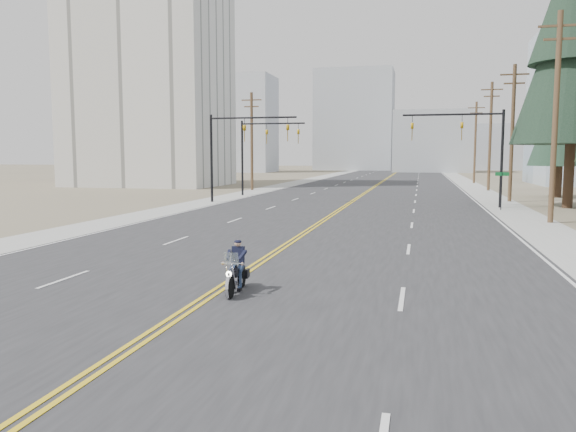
% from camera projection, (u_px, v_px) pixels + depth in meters
% --- Properties ---
extents(ground_plane, '(400.00, 400.00, 0.00)m').
position_uv_depth(ground_plane, '(156.00, 332.00, 11.90)').
color(ground_plane, '#776D56').
rests_on(ground_plane, ground).
extents(road, '(20.00, 200.00, 0.01)m').
position_uv_depth(road, '(382.00, 182.00, 79.63)').
color(road, '#303033').
rests_on(road, ground).
extents(sidewalk_left, '(3.00, 200.00, 0.01)m').
position_uv_depth(sidewalk_left, '(302.00, 181.00, 82.26)').
color(sidewalk_left, '#A5A5A0').
rests_on(sidewalk_left, ground).
extents(sidewalk_right, '(3.00, 200.00, 0.01)m').
position_uv_depth(sidewalk_right, '(466.00, 183.00, 77.00)').
color(sidewalk_right, '#A5A5A0').
rests_on(sidewalk_right, ground).
extents(traffic_mast_left, '(7.10, 0.26, 7.00)m').
position_uv_depth(traffic_mast_left, '(235.00, 141.00, 44.39)').
color(traffic_mast_left, black).
rests_on(traffic_mast_left, ground).
extents(traffic_mast_right, '(7.10, 0.26, 7.00)m').
position_uv_depth(traffic_mast_right, '(473.00, 139.00, 40.28)').
color(traffic_mast_right, black).
rests_on(traffic_mast_right, ground).
extents(traffic_mast_far, '(6.10, 0.26, 7.00)m').
position_uv_depth(traffic_mast_far, '(259.00, 144.00, 52.21)').
color(traffic_mast_far, black).
rests_on(traffic_mast_far, ground).
extents(street_sign, '(0.90, 0.06, 2.62)m').
position_uv_depth(street_sign, '(502.00, 184.00, 38.26)').
color(street_sign, black).
rests_on(street_sign, ground).
extents(utility_pole_b, '(2.20, 0.30, 11.50)m').
position_uv_depth(utility_pole_b, '(556.00, 114.00, 30.65)').
color(utility_pole_b, brown).
rests_on(utility_pole_b, ground).
extents(utility_pole_c, '(2.20, 0.30, 11.00)m').
position_uv_depth(utility_pole_c, '(512.00, 131.00, 45.19)').
color(utility_pole_c, brown).
rests_on(utility_pole_c, ground).
extents(utility_pole_d, '(2.20, 0.30, 11.50)m').
position_uv_depth(utility_pole_d, '(490.00, 135.00, 59.68)').
color(utility_pole_d, brown).
rests_on(utility_pole_d, ground).
extents(utility_pole_e, '(2.20, 0.30, 11.00)m').
position_uv_depth(utility_pole_e, '(475.00, 141.00, 76.16)').
color(utility_pole_e, brown).
rests_on(utility_pole_e, ground).
extents(utility_pole_left, '(2.20, 0.30, 10.50)m').
position_uv_depth(utility_pole_left, '(252.00, 140.00, 60.62)').
color(utility_pole_left, brown).
rests_on(utility_pole_left, ground).
extents(apartment_block, '(18.00, 14.00, 30.00)m').
position_uv_depth(apartment_block, '(149.00, 65.00, 69.92)').
color(apartment_block, silver).
rests_on(apartment_block, ground).
extents(haze_bldg_a, '(14.00, 12.00, 22.00)m').
position_uv_depth(haze_bldg_a, '(243.00, 124.00, 130.01)').
color(haze_bldg_a, '#B7BCC6').
rests_on(haze_bldg_a, ground).
extents(haze_bldg_b, '(18.00, 14.00, 14.00)m').
position_uv_depth(haze_bldg_b, '(433.00, 142.00, 130.27)').
color(haze_bldg_b, '#ADB2B7').
rests_on(haze_bldg_b, ground).
extents(haze_bldg_d, '(20.00, 15.00, 26.00)m').
position_uv_depth(haze_bldg_d, '(355.00, 121.00, 148.72)').
color(haze_bldg_d, '#ADB2B7').
rests_on(haze_bldg_d, ground).
extents(haze_bldg_e, '(14.00, 14.00, 12.00)m').
position_uv_depth(haze_bldg_e, '(496.00, 147.00, 150.67)').
color(haze_bldg_e, '#B7BCC6').
rests_on(haze_bldg_e, ground).
extents(haze_bldg_f, '(12.00, 12.00, 16.00)m').
position_uv_depth(haze_bldg_f, '(207.00, 140.00, 148.28)').
color(haze_bldg_f, '#ADB2B7').
rests_on(haze_bldg_f, ground).
extents(motorcyclist, '(0.93, 1.89, 1.43)m').
position_uv_depth(motorcyclist, '(236.00, 267.00, 15.27)').
color(motorcyclist, black).
rests_on(motorcyclist, ground).
extents(conifer_far, '(5.31, 5.31, 14.22)m').
position_uv_depth(conifer_far, '(562.00, 106.00, 49.68)').
color(conifer_far, '#382619').
rests_on(conifer_far, ground).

